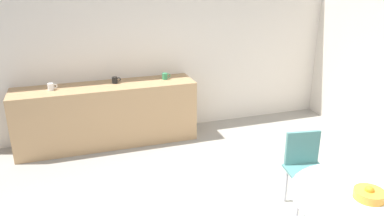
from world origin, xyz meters
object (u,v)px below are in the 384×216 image
(round_table, at_px, (358,210))
(mug_red, at_px, (165,76))
(mug_white, at_px, (51,87))
(mug_green, at_px, (115,80))
(chair_teal, at_px, (305,161))
(fruit_bowl, at_px, (369,194))

(round_table, distance_m, mug_red, 3.38)
(mug_white, bearing_deg, round_table, -53.46)
(mug_green, bearing_deg, chair_teal, -54.28)
(fruit_bowl, bearing_deg, mug_white, 126.54)
(chair_teal, bearing_deg, round_table, -98.92)
(chair_teal, relative_size, mug_white, 6.43)
(round_table, bearing_deg, mug_white, 126.54)
(round_table, relative_size, mug_green, 8.66)
(mug_green, bearing_deg, round_table, -65.17)
(chair_teal, distance_m, fruit_bowl, 1.05)
(chair_teal, bearing_deg, mug_green, 125.72)
(mug_white, bearing_deg, mug_red, 1.11)
(fruit_bowl, xyz_separation_m, mug_red, (-0.82, 3.32, 0.19))
(round_table, xyz_separation_m, fruit_bowl, (0.03, -0.05, 0.17))
(round_table, xyz_separation_m, chair_teal, (0.15, 0.96, -0.07))
(round_table, height_order, chair_teal, chair_teal)
(mug_green, bearing_deg, mug_red, -1.94)
(chair_teal, relative_size, fruit_bowl, 3.38)
(round_table, height_order, mug_red, mug_red)
(chair_teal, height_order, fruit_bowl, same)
(chair_teal, bearing_deg, fruit_bowl, -96.62)
(mug_white, relative_size, mug_green, 1.00)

